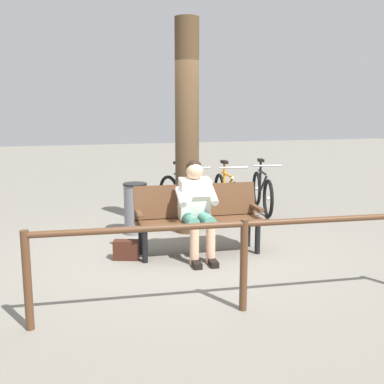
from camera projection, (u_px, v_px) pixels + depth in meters
ground_plane at (184, 252)px, 5.83m from camera, size 40.00×40.00×0.00m
bench at (198, 214)px, 5.77m from camera, size 1.63×0.60×0.87m
person_reading at (196, 204)px, 5.57m from camera, size 0.51×0.79×1.20m
handbag at (126, 250)px, 5.54m from camera, size 0.33×0.24×0.24m
tree_trunk at (187, 129)px, 6.59m from camera, size 0.35×0.35×3.09m
litter_bin at (135, 208)px, 6.69m from camera, size 0.35×0.35×0.76m
bicycle_silver at (262, 192)px, 8.20m from camera, size 0.59×1.64×0.94m
bicycle_green at (227, 194)px, 7.92m from camera, size 0.48×1.67×0.94m
bicycle_blue at (185, 196)px, 7.76m from camera, size 0.61×1.63×0.94m
railing_fence at (244, 246)px, 4.04m from camera, size 3.75×0.49×0.85m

